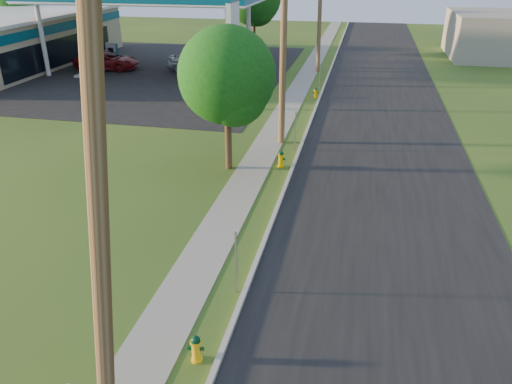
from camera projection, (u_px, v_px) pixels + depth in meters
road at (385, 214)px, 18.65m from camera, size 8.00×120.00×0.02m
curb at (279, 202)px, 19.39m from camera, size 0.15×120.00×0.15m
sidewalk at (236, 200)px, 19.74m from camera, size 1.50×120.00×0.03m
forecourt at (130, 70)px, 41.97m from camera, size 26.00×28.00×0.02m
utility_pole_near at (99, 233)px, 7.85m from camera, size 1.40×0.32×9.48m
utility_pole_mid at (283, 44)px, 23.68m from camera, size 1.40×0.32×9.80m
utility_pole_far at (320, 10)px, 39.64m from camera, size 1.40×0.32×9.50m
sign_post_near at (236, 263)px, 13.91m from camera, size 0.05×0.04×2.00m
sign_post_mid at (295, 131)px, 24.33m from camera, size 0.05×0.04×2.00m
sign_post_far at (320, 77)px, 35.11m from camera, size 0.05×0.04×2.00m
fuel_pump_nw at (90, 65)px, 40.37m from camera, size 1.20×3.20×1.90m
fuel_pump_ne at (196, 70)px, 38.66m from camera, size 1.20×3.20×1.90m
fuel_pump_sw at (113, 56)px, 43.90m from camera, size 1.20×3.20×1.90m
fuel_pump_se at (211, 60)px, 42.20m from camera, size 1.20×3.20×1.90m
convenience_store at (10, 40)px, 43.14m from camera, size 10.40×22.40×4.25m
price_pylon at (233, 18)px, 29.07m from camera, size 0.34×2.04×6.85m
tree_verge at (229, 80)px, 20.88m from camera, size 4.15×4.15×6.28m
tree_lot at (255, 0)px, 46.70m from camera, size 5.11×5.11×7.75m
tree_back at (17, 2)px, 50.80m from camera, size 4.60×4.60×6.97m
hydrant_near at (196, 348)px, 11.77m from camera, size 0.39×0.34×0.76m
hydrant_mid at (281, 159)px, 22.67m from camera, size 0.41×0.37×0.80m
hydrant_far at (315, 93)px, 33.76m from camera, size 0.37×0.33×0.72m
car_red at (107, 61)px, 42.02m from camera, size 5.49×2.79×1.49m
car_silver at (197, 61)px, 41.26m from camera, size 4.96×2.10×1.68m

